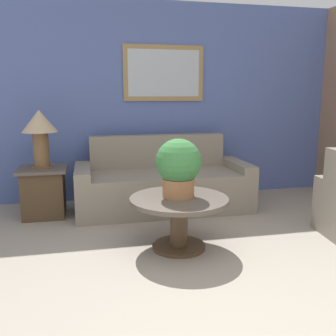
% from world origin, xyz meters
% --- Properties ---
extents(wall_back, '(7.05, 0.09, 2.60)m').
position_xyz_m(wall_back, '(0.00, 3.29, 1.31)').
color(wall_back, '#5166A8').
rests_on(wall_back, ground_plane).
extents(couch_main, '(2.11, 0.89, 0.89)m').
position_xyz_m(couch_main, '(0.01, 2.68, 0.29)').
color(couch_main, gray).
rests_on(couch_main, ground_plane).
extents(coffee_table, '(0.90, 0.90, 0.49)m').
position_xyz_m(coffee_table, '(-0.10, 1.42, 0.35)').
color(coffee_table, '#4C3823').
rests_on(coffee_table, ground_plane).
extents(side_table, '(0.54, 0.54, 0.58)m').
position_xyz_m(side_table, '(-1.41, 2.68, 0.29)').
color(side_table, '#4C3823').
rests_on(side_table, ground_plane).
extents(table_lamp, '(0.40, 0.40, 0.66)m').
position_xyz_m(table_lamp, '(-1.41, 2.68, 1.02)').
color(table_lamp, brown).
rests_on(table_lamp, side_table).
extents(potted_plant_on_table, '(0.41, 0.41, 0.53)m').
position_xyz_m(potted_plant_on_table, '(-0.10, 1.45, 0.77)').
color(potted_plant_on_table, '#9E6B42').
rests_on(potted_plant_on_table, coffee_table).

